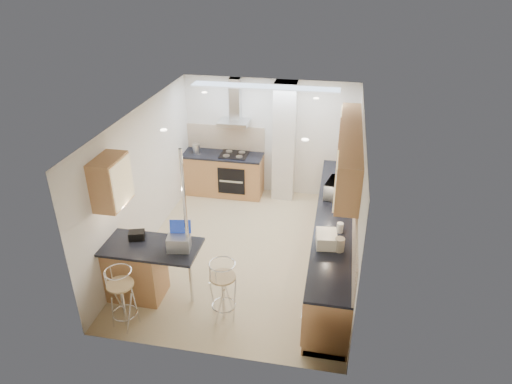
% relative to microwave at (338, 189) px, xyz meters
% --- Properties ---
extents(ground, '(4.80, 4.80, 0.00)m').
position_rel_microwave_xyz_m(ground, '(-1.50, -0.64, -1.07)').
color(ground, beige).
rests_on(ground, ground).
extents(room_shell, '(3.64, 4.84, 2.51)m').
position_rel_microwave_xyz_m(room_shell, '(-1.17, -0.26, 0.47)').
color(room_shell, white).
rests_on(room_shell, ground).
extents(right_counter, '(0.63, 4.40, 0.92)m').
position_rel_microwave_xyz_m(right_counter, '(0.00, -0.64, -0.61)').
color(right_counter, '#BB7E4A').
rests_on(right_counter, ground).
extents(back_counter, '(1.70, 0.63, 0.92)m').
position_rel_microwave_xyz_m(back_counter, '(-2.45, 1.46, -0.61)').
color(back_counter, '#BB7E4A').
rests_on(back_counter, ground).
extents(peninsula, '(1.47, 0.72, 0.94)m').
position_rel_microwave_xyz_m(peninsula, '(-2.62, -2.09, -0.59)').
color(peninsula, '#BB7E4A').
rests_on(peninsula, ground).
extents(microwave, '(0.47, 0.60, 0.29)m').
position_rel_microwave_xyz_m(microwave, '(0.00, 0.00, 0.00)').
color(microwave, white).
rests_on(microwave, right_counter).
extents(laptop, '(0.35, 0.29, 0.22)m').
position_rel_microwave_xyz_m(laptop, '(-2.16, -2.09, -0.02)').
color(laptop, '#9A9EA1').
rests_on(laptop, peninsula).
extents(bag, '(0.27, 0.23, 0.12)m').
position_rel_microwave_xyz_m(bag, '(-2.87, -1.95, -0.07)').
color(bag, black).
rests_on(bag, peninsula).
extents(bar_stool_near, '(0.43, 0.43, 0.96)m').
position_rel_microwave_xyz_m(bar_stool_near, '(-2.80, -2.74, -0.59)').
color(bar_stool_near, tan).
rests_on(bar_stool_near, ground).
extents(bar_stool_end, '(0.55, 0.55, 0.96)m').
position_rel_microwave_xyz_m(bar_stool_end, '(-1.47, -2.32, -0.59)').
color(bar_stool_end, tan).
rests_on(bar_stool_end, ground).
extents(jar_a, '(0.13, 0.13, 0.19)m').
position_rel_microwave_xyz_m(jar_a, '(0.17, -0.23, -0.05)').
color(jar_a, white).
rests_on(jar_a, right_counter).
extents(jar_b, '(0.12, 0.12, 0.16)m').
position_rel_microwave_xyz_m(jar_b, '(0.02, 0.19, -0.07)').
color(jar_b, white).
rests_on(jar_b, right_counter).
extents(jar_c, '(0.15, 0.15, 0.21)m').
position_rel_microwave_xyz_m(jar_c, '(0.09, -1.66, -0.04)').
color(jar_c, '#B3A78F').
rests_on(jar_c, right_counter).
extents(jar_d, '(0.10, 0.10, 0.16)m').
position_rel_microwave_xyz_m(jar_d, '(0.08, -1.16, -0.07)').
color(jar_d, white).
rests_on(jar_d, right_counter).
extents(bread_bin, '(0.33, 0.40, 0.19)m').
position_rel_microwave_xyz_m(bread_bin, '(-0.10, -1.55, -0.05)').
color(bread_bin, white).
rests_on(bread_bin, right_counter).
extents(kettle, '(0.16, 0.16, 0.20)m').
position_rel_microwave_xyz_m(kettle, '(-3.01, 1.42, -0.04)').
color(kettle, silver).
rests_on(kettle, back_counter).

